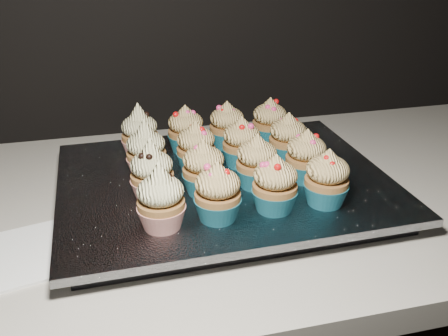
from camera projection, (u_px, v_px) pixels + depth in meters
name	position (u px, v px, depth m)	size (l,w,h in m)	color
worktop	(103.00, 217.00, 0.78)	(2.44, 0.64, 0.04)	beige
napkin	(29.00, 253.00, 0.65)	(0.14, 0.14, 0.00)	white
baking_tray	(224.00, 190.00, 0.79)	(0.47, 0.36, 0.02)	black
foil_lining	(224.00, 181.00, 0.79)	(0.51, 0.40, 0.01)	silver
cupcake_0	(161.00, 200.00, 0.64)	(0.06, 0.06, 0.10)	red
cupcake_1	(218.00, 194.00, 0.66)	(0.06, 0.06, 0.08)	#1C7085
cupcake_2	(275.00, 185.00, 0.68)	(0.06, 0.06, 0.08)	#1C7085
cupcake_3	(327.00, 179.00, 0.69)	(0.06, 0.06, 0.08)	#1C7085
cupcake_4	(152.00, 173.00, 0.71)	(0.06, 0.06, 0.10)	red
cupcake_5	(204.00, 169.00, 0.72)	(0.06, 0.06, 0.08)	#1C7085
cupcake_6	(257.00, 163.00, 0.74)	(0.06, 0.06, 0.08)	#1C7085
cupcake_7	(306.00, 157.00, 0.76)	(0.06, 0.06, 0.08)	#1C7085
cupcake_8	(146.00, 152.00, 0.77)	(0.06, 0.06, 0.10)	red
cupcake_9	(196.00, 148.00, 0.79)	(0.06, 0.06, 0.08)	#1C7085
cupcake_10	(241.00, 144.00, 0.81)	(0.06, 0.06, 0.08)	#1C7085
cupcake_11	(288.00, 139.00, 0.83)	(0.06, 0.06, 0.08)	#1C7085
cupcake_12	(140.00, 134.00, 0.84)	(0.06, 0.06, 0.10)	red
cupcake_13	(186.00, 131.00, 0.86)	(0.06, 0.06, 0.08)	#1C7085
cupcake_14	(227.00, 126.00, 0.88)	(0.06, 0.06, 0.08)	#1C7085
cupcake_15	(270.00, 122.00, 0.90)	(0.06, 0.06, 0.08)	#1C7085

